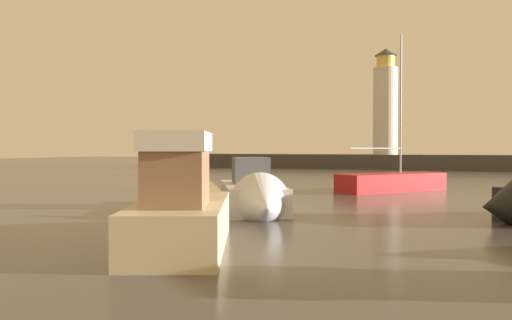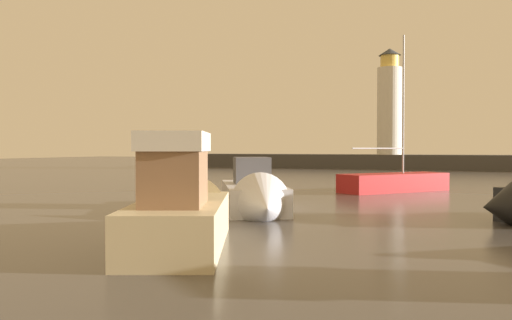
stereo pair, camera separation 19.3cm
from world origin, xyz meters
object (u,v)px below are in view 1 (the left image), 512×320
object	(u,v)px
motorboat_2	(256,197)
sailboat_moored	(392,182)
motorboat_1	(186,209)
lighthouse	(385,105)

from	to	relation	value
motorboat_2	sailboat_moored	distance (m)	14.54
motorboat_1	sailboat_moored	bearing A→B (deg)	80.51
lighthouse	motorboat_2	bearing A→B (deg)	-88.49
motorboat_1	lighthouse	bearing A→B (deg)	91.82
motorboat_1	sailboat_moored	distance (m)	21.30
motorboat_2	motorboat_1	bearing A→B (deg)	-85.94
motorboat_1	sailboat_moored	world-z (taller)	sailboat_moored
motorboat_2	sailboat_moored	size ratio (longest dim) A/B	0.85
lighthouse	sailboat_moored	xyz separation A→B (m)	(5.36, -37.22, -8.04)
motorboat_2	sailboat_moored	xyz separation A→B (m)	(4.01, 13.98, -0.11)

